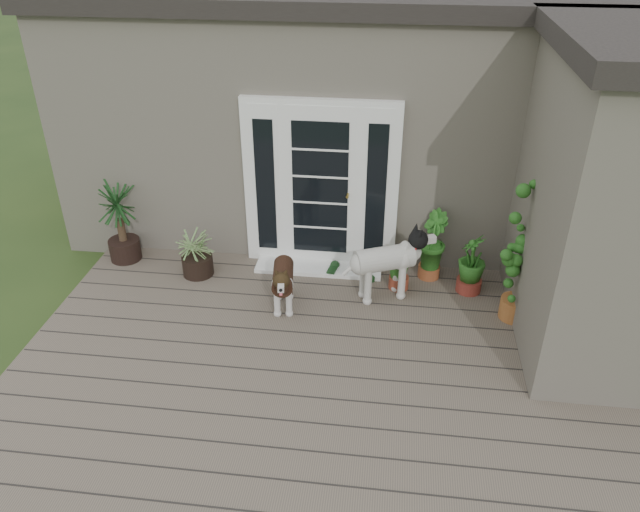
# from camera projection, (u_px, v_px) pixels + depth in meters

# --- Properties ---
(deck) EXTENTS (6.20, 4.60, 0.12)m
(deck) POSITION_uv_depth(u_px,v_px,m) (313.00, 379.00, 6.23)
(deck) COLOR #6B5B4C
(deck) RESTS_ON ground
(house_main) EXTENTS (7.40, 4.00, 3.10)m
(house_main) POSITION_uv_depth(u_px,v_px,m) (351.00, 108.00, 9.11)
(house_main) COLOR #665E54
(house_main) RESTS_ON ground
(house_wing) EXTENTS (1.60, 2.40, 3.10)m
(house_wing) POSITION_uv_depth(u_px,v_px,m) (618.00, 214.00, 6.10)
(house_wing) COLOR #665E54
(house_wing) RESTS_ON ground
(door_unit) EXTENTS (1.90, 0.14, 2.15)m
(door_unit) POSITION_uv_depth(u_px,v_px,m) (321.00, 186.00, 7.56)
(door_unit) COLOR white
(door_unit) RESTS_ON deck
(door_step) EXTENTS (1.60, 0.40, 0.05)m
(door_step) POSITION_uv_depth(u_px,v_px,m) (319.00, 267.00, 7.92)
(door_step) COLOR white
(door_step) RESTS_ON deck
(brindle_dog) EXTENTS (0.42, 0.78, 0.62)m
(brindle_dog) POSITION_uv_depth(u_px,v_px,m) (283.00, 284.00, 7.05)
(brindle_dog) COLOR #3B2115
(brindle_dog) RESTS_ON deck
(white_dog) EXTENTS (1.00, 0.73, 0.77)m
(white_dog) POSITION_uv_depth(u_px,v_px,m) (384.00, 269.00, 7.19)
(white_dog) COLOR white
(white_dog) RESTS_ON deck
(spider_plant) EXTENTS (0.77, 0.77, 0.69)m
(spider_plant) POSITION_uv_depth(u_px,v_px,m) (196.00, 250.00, 7.66)
(spider_plant) COLOR #A5BE75
(spider_plant) RESTS_ON deck
(yucca) EXTENTS (0.87, 0.87, 1.10)m
(yucca) POSITION_uv_depth(u_px,v_px,m) (120.00, 221.00, 7.88)
(yucca) COLOR black
(yucca) RESTS_ON deck
(herb_a) EXTENTS (0.49, 0.49, 0.49)m
(herb_a) POSITION_uv_depth(u_px,v_px,m) (399.00, 271.00, 7.43)
(herb_a) COLOR #2B621C
(herb_a) RESTS_ON deck
(herb_b) EXTENTS (0.49, 0.49, 0.66)m
(herb_b) POSITION_uv_depth(u_px,v_px,m) (431.00, 253.00, 7.61)
(herb_b) COLOR #23651D
(herb_b) RESTS_ON deck
(herb_c) EXTENTS (0.48, 0.48, 0.61)m
(herb_c) POSITION_uv_depth(u_px,v_px,m) (471.00, 269.00, 7.35)
(herb_c) COLOR #164F16
(herb_c) RESTS_ON deck
(sapling) EXTENTS (0.67, 0.67, 1.76)m
(sapling) POSITION_uv_depth(u_px,v_px,m) (526.00, 250.00, 6.58)
(sapling) COLOR #18561B
(sapling) RESTS_ON deck
(clog_left) EXTENTS (0.30, 0.35, 0.10)m
(clog_left) POSITION_uv_depth(u_px,v_px,m) (365.00, 274.00, 7.72)
(clog_left) COLOR #163717
(clog_left) RESTS_ON deck
(clog_right) EXTENTS (0.19, 0.33, 0.09)m
(clog_right) POSITION_uv_depth(u_px,v_px,m) (333.00, 269.00, 7.84)
(clog_right) COLOR #163716
(clog_right) RESTS_ON deck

